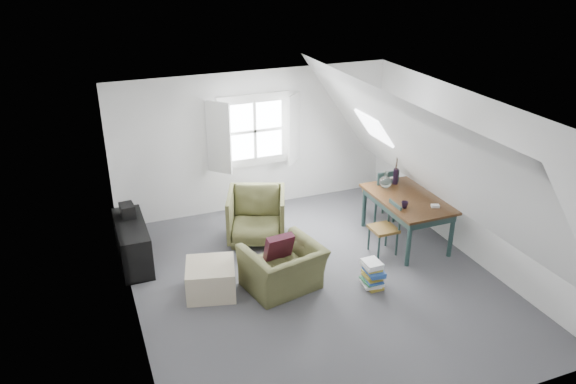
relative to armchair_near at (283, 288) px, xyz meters
name	(u,v)px	position (x,y,z in m)	size (l,w,h in m)	color
floor	(316,282)	(0.50, -0.04, 0.00)	(5.50, 5.50, 0.00)	#48484D
ceiling	(320,114)	(0.50, -0.04, 2.50)	(5.50, 5.50, 0.00)	white
wall_back	(254,141)	(0.50, 2.71, 1.25)	(5.00, 5.00, 0.00)	silver
wall_front	(439,322)	(0.50, -2.79, 1.25)	(5.00, 5.00, 0.00)	silver
wall_left	(128,236)	(-2.00, -0.04, 1.25)	(5.50, 5.50, 0.00)	silver
wall_right	(471,177)	(3.00, -0.04, 1.25)	(5.50, 5.50, 0.00)	silver
slope_left	(203,185)	(-1.05, -0.04, 1.78)	(5.50, 5.50, 0.00)	white
slope_right	(420,153)	(2.05, -0.04, 1.78)	(5.50, 5.50, 0.00)	white
dormer_window	(255,132)	(0.50, 2.64, 1.45)	(1.71, 0.35, 1.30)	white
skylight	(374,128)	(2.05, 1.26, 1.75)	(0.55, 0.75, 0.04)	white
armchair_near	(283,288)	(0.00, 0.00, 0.00)	(1.01, 0.88, 0.66)	#4C4D2A
armchair_far	(257,239)	(0.11, 1.48, 0.00)	(0.90, 0.93, 0.85)	#4C4D2A
throw_pillow	(279,247)	(0.00, 0.15, 0.58)	(0.40, 0.11, 0.40)	#3C101D
ottoman	(211,279)	(-0.97, 0.26, 0.22)	(0.66, 0.66, 0.44)	tan
dining_table	(407,203)	(2.34, 0.56, 0.67)	(0.92, 1.54, 0.77)	#311D0E
demijohn	(385,182)	(2.19, 1.01, 0.89)	(0.20, 0.20, 0.28)	silver
vase_twigs	(396,176)	(2.44, 1.11, 0.92)	(0.09, 0.09, 0.67)	black
cup	(404,208)	(2.09, 0.26, 0.77)	(0.11, 0.11, 0.10)	black
paper_box	(435,206)	(2.54, 0.11, 0.79)	(0.12, 0.08, 0.04)	white
dining_chair_far	(382,193)	(2.33, 1.34, 0.51)	(0.46, 0.46, 0.98)	brown
dining_chair_near	(386,228)	(1.84, 0.36, 0.43)	(0.39, 0.39, 0.83)	brown
media_shelf	(133,246)	(-1.86, 1.44, 0.29)	(0.43, 1.28, 0.65)	black
electronics_box	(127,211)	(-1.86, 1.74, 0.75)	(0.20, 0.28, 0.22)	black
magazine_stack	(373,274)	(1.19, -0.43, 0.20)	(0.30, 0.36, 0.41)	#B29933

